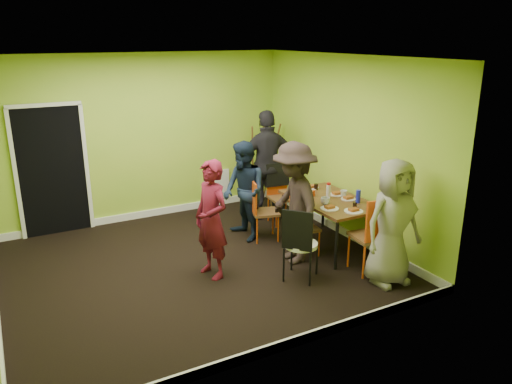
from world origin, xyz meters
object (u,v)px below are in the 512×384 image
chair_left_near (301,224)px  chair_back_end (278,181)px  orange_bottle (314,193)px  person_left_near (294,203)px  chair_left_far (260,207)px  person_standing (212,220)px  dining_table (330,202)px  person_front_end (393,222)px  chair_bentwood (300,241)px  chair_front_end (374,231)px  easel (264,166)px  thermos (328,191)px  person_left_far (244,191)px  blue_bottle (358,196)px  person_back_end (268,165)px

chair_left_near → chair_back_end: bearing=169.5°
orange_bottle → person_left_near: size_ratio=0.05×
chair_left_near → chair_back_end: chair_back_end is taller
chair_left_far → person_standing: size_ratio=0.60×
dining_table → person_front_end: bearing=-90.2°
chair_left_near → chair_bentwood: size_ratio=0.86×
chair_front_end → easel: bearing=95.0°
easel → chair_front_end: bearing=-92.2°
thermos → person_left_near: 0.77m
thermos → person_front_end: 1.35m
chair_back_end → person_left_near: (-0.64, -1.51, 0.15)m
chair_front_end → easel: (0.12, 3.17, 0.15)m
chair_left_far → chair_left_near: (0.23, -0.78, -0.05)m
person_left_near → person_standing: bearing=-86.8°
easel → orange_bottle: size_ratio=17.77×
chair_front_end → person_front_end: bearing=-76.3°
person_left_near → chair_front_end: bearing=49.1°
easel → chair_left_far: bearing=-121.1°
chair_left_near → person_left_far: size_ratio=0.56×
chair_left_near → person_standing: person_standing is taller
thermos → person_standing: person_standing is taller
chair_bentwood → person_left_far: size_ratio=0.65×
person_standing → person_left_near: person_left_near is taller
dining_table → person_left_near: 0.78m
chair_bentwood → person_left_far: 1.61m
easel → blue_bottle: size_ratio=8.08×
thermos → chair_front_end: bearing=-91.9°
dining_table → person_standing: size_ratio=0.95×
chair_left_far → person_front_end: person_front_end is taller
person_standing → person_front_end: size_ratio=0.96×
orange_bottle → person_left_far: person_left_far is taller
chair_back_end → orange_bottle: chair_back_end is taller
chair_back_end → blue_bottle: (0.36, -1.67, 0.14)m
dining_table → chair_left_near: chair_left_near is taller
easel → person_front_end: size_ratio=0.93×
chair_left_far → person_back_end: (0.60, 0.82, 0.40)m
chair_left_far → person_left_near: person_left_near is taller
person_standing → chair_back_end: bearing=114.1°
dining_table → person_left_far: 1.32m
person_front_end → blue_bottle: bearing=77.7°
chair_front_end → person_left_far: bearing=123.7°
chair_left_near → person_back_end: (0.36, 1.60, 0.45)m
easel → person_left_near: (-0.83, -2.33, 0.10)m
chair_back_end → person_left_far: 0.99m
person_standing → person_left_far: bearing=121.2°
chair_left_near → person_left_far: person_left_far is taller
chair_left_near → easel: easel is taller
chair_back_end → orange_bottle: 1.10m
chair_bentwood → person_left_near: person_left_near is taller
orange_bottle → person_front_end: person_front_end is taller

